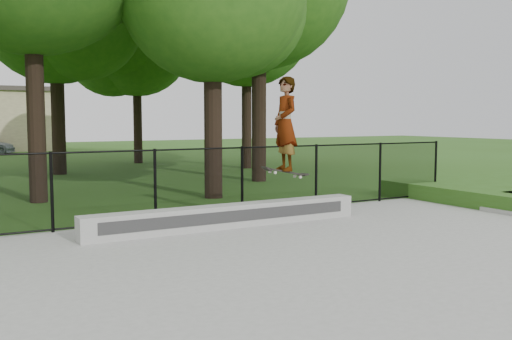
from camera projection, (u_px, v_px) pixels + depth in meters
name	position (u px, v px, depth m)	size (l,w,h in m)	color
ground	(337.00, 309.00, 6.48)	(100.00, 100.00, 0.00)	#2F5718
concrete_slab	(337.00, 306.00, 6.48)	(14.00, 12.00, 0.06)	gray
grind_ledge	(229.00, 216.00, 11.03)	(5.74, 0.40, 0.44)	#AFAFAA
skater_airborne	(285.00, 125.00, 11.40)	(0.83, 0.73, 2.05)	black
chainlink_fence	(155.00, 186.00, 11.49)	(16.06, 0.06, 1.50)	black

